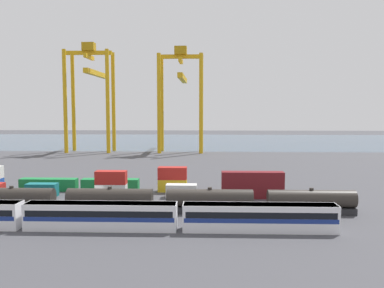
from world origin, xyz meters
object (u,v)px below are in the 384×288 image
Objects in this scene: passenger_train at (101,215)px; shipping_container_12 at (110,185)px; freight_tank_row at (110,200)px; shipping_container_2 at (42,190)px; gantry_crane_west at (92,86)px; gantry_crane_central at (181,88)px.

shipping_container_12 is at bearing 100.68° from passenger_train.
freight_tank_row is (-1.09, 9.98, -0.09)m from passenger_train.
freight_tank_row reaches higher than shipping_container_12.
freight_tank_row is at bearing -35.37° from shipping_container_2.
gantry_crane_central is at bearing 0.55° from gantry_crane_west.
shipping_container_2 is 91.76m from gantry_crane_west.
gantry_crane_central reaches higher than shipping_container_2.
gantry_crane_central reaches higher than shipping_container_12.
gantry_crane_west is at bearing 107.27° from freight_tank_row.
passenger_train is 11.20× the size of shipping_container_2.
freight_tank_row is 17.88m from shipping_container_12.
passenger_train is 111.66m from gantry_crane_central.
freight_tank_row is 106.26m from gantry_crane_west.
freight_tank_row is 102.02m from gantry_crane_central.
passenger_train is 1.55× the size of gantry_crane_west.
shipping_container_12 is at bearing 103.18° from freight_tank_row.
shipping_container_2 is 0.14× the size of gantry_crane_central.
gantry_crane_central reaches higher than passenger_train.
gantry_crane_west reaches higher than gantry_crane_central.
gantry_crane_west is at bearing 108.12° from shipping_container_12.
shipping_container_2 is at bearing -104.47° from gantry_crane_central.
shipping_container_2 is (-17.56, 21.68, -0.84)m from passenger_train.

